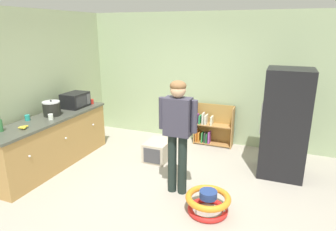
# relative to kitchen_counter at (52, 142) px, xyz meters

# --- Properties ---
(ground_plane) EXTENTS (12.00, 12.00, 0.00)m
(ground_plane) POSITION_rel_kitchen_counter_xyz_m (2.20, -0.11, -0.45)
(ground_plane) COLOR #A79F91
(ground_plane) RESTS_ON ground
(back_wall) EXTENTS (5.20, 0.06, 2.70)m
(back_wall) POSITION_rel_kitchen_counter_xyz_m (2.20, 2.22, 0.90)
(back_wall) COLOR #A1B789
(back_wall) RESTS_ON ground
(left_side_wall) EXTENTS (0.06, 2.99, 2.70)m
(left_side_wall) POSITION_rel_kitchen_counter_xyz_m (-0.43, 0.70, 0.90)
(left_side_wall) COLOR #A5B58B
(left_side_wall) RESTS_ON ground
(kitchen_counter) EXTENTS (0.65, 2.42, 0.90)m
(kitchen_counter) POSITION_rel_kitchen_counter_xyz_m (0.00, 0.00, 0.00)
(kitchen_counter) COLOR #AB8145
(kitchen_counter) RESTS_ON ground
(refrigerator) EXTENTS (0.73, 0.68, 1.78)m
(refrigerator) POSITION_rel_kitchen_counter_xyz_m (3.79, 1.15, 0.44)
(refrigerator) COLOR black
(refrigerator) RESTS_ON ground
(bookshelf) EXTENTS (0.80, 0.28, 0.85)m
(bookshelf) POSITION_rel_kitchen_counter_xyz_m (2.39, 2.04, -0.08)
(bookshelf) COLOR #AC7A42
(bookshelf) RESTS_ON ground
(standing_person) EXTENTS (0.57, 0.23, 1.69)m
(standing_person) POSITION_rel_kitchen_counter_xyz_m (2.36, -0.04, 0.58)
(standing_person) COLOR #1D2925
(standing_person) RESTS_ON ground
(baby_walker) EXTENTS (0.60, 0.60, 0.32)m
(baby_walker) POSITION_rel_kitchen_counter_xyz_m (2.92, -0.38, -0.29)
(baby_walker) COLOR red
(baby_walker) RESTS_ON ground
(pet_carrier) EXTENTS (0.42, 0.55, 0.36)m
(pet_carrier) POSITION_rel_kitchen_counter_xyz_m (1.64, 0.90, -0.27)
(pet_carrier) COLOR #C2B59F
(pet_carrier) RESTS_ON ground
(microwave) EXTENTS (0.37, 0.48, 0.28)m
(microwave) POSITION_rel_kitchen_counter_xyz_m (-0.01, 0.73, 0.59)
(microwave) COLOR black
(microwave) RESTS_ON kitchen_counter
(crock_pot) EXTENTS (0.30, 0.30, 0.28)m
(crock_pot) POSITION_rel_kitchen_counter_xyz_m (-0.02, 0.11, 0.58)
(crock_pot) COLOR black
(crock_pot) RESTS_ON kitchen_counter
(banana_bunch) EXTENTS (0.15, 0.16, 0.04)m
(banana_bunch) POSITION_rel_kitchen_counter_xyz_m (0.09, -0.61, 0.48)
(banana_bunch) COLOR yellow
(banana_bunch) RESTS_ON kitchen_counter
(green_glass_bottle) EXTENTS (0.07, 0.07, 0.25)m
(green_glass_bottle) POSITION_rel_kitchen_counter_xyz_m (-0.14, -0.83, 0.55)
(green_glass_bottle) COLOR #33753D
(green_glass_bottle) RESTS_ON kitchen_counter
(green_cup) EXTENTS (0.08, 0.08, 0.09)m
(green_cup) POSITION_rel_kitchen_counter_xyz_m (-0.22, 0.33, 0.50)
(green_cup) COLOR green
(green_cup) RESTS_ON kitchen_counter
(blue_cup) EXTENTS (0.08, 0.08, 0.09)m
(blue_cup) POSITION_rel_kitchen_counter_xyz_m (-0.16, 1.07, 0.50)
(blue_cup) COLOR blue
(blue_cup) RESTS_ON kitchen_counter
(white_cup) EXTENTS (0.08, 0.08, 0.09)m
(white_cup) POSITION_rel_kitchen_counter_xyz_m (0.13, -0.09, 0.50)
(white_cup) COLOR white
(white_cup) RESTS_ON kitchen_counter
(teal_cup) EXTENTS (0.08, 0.08, 0.09)m
(teal_cup) POSITION_rel_kitchen_counter_xyz_m (-0.20, -0.27, 0.50)
(teal_cup) COLOR teal
(teal_cup) RESTS_ON kitchen_counter
(red_cup) EXTENTS (0.08, 0.08, 0.09)m
(red_cup) POSITION_rel_kitchen_counter_xyz_m (0.13, 1.05, 0.50)
(red_cup) COLOR red
(red_cup) RESTS_ON kitchen_counter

